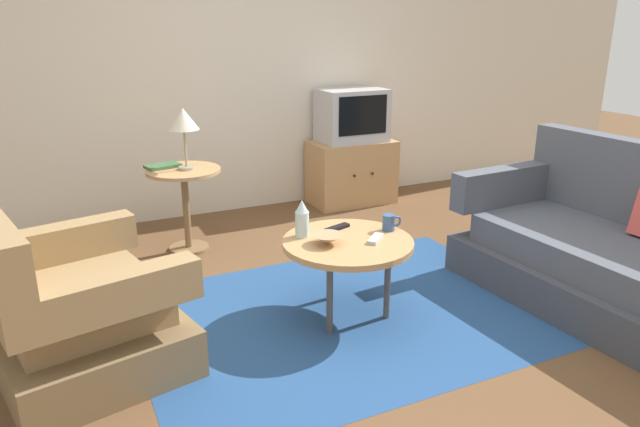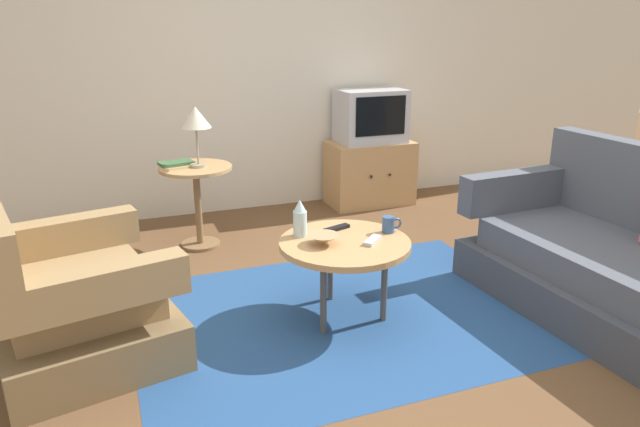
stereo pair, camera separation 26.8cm
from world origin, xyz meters
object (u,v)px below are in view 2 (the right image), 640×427
armchair (70,304)px  tv_stand (370,173)px  coffee_table (345,247)px  television (371,116)px  tv_remote_silver (372,240)px  bowl (323,239)px  side_table (197,189)px  tv_remote_dark (337,228)px  table_lamp (196,119)px  vase (300,219)px  book (176,163)px  couch (632,270)px  mug (389,224)px

armchair → tv_stand: 3.10m
coffee_table → television: television is taller
tv_remote_silver → bowl: bearing=-56.9°
bowl → tv_stand: bearing=58.3°
side_table → tv_remote_dark: bearing=-63.4°
table_lamp → vase: (0.36, -1.22, -0.39)m
book → vase: bearing=-82.8°
couch → tv_stand: bearing=6.2°
bowl → tv_remote_silver: bearing=-14.0°
bowl → tv_remote_silver: bowl is taller
coffee_table → mug: size_ratio=6.08×
vase → mug: size_ratio=1.79×
vase → mug: (0.50, -0.12, -0.06)m
armchair → vase: (1.23, 0.07, 0.27)m
armchair → coffee_table: size_ratio=1.48×
armchair → tv_stand: (2.50, 1.84, -0.00)m
vase → tv_remote_silver: (0.34, -0.23, -0.09)m
television → tv_remote_dark: bearing=-120.6°
table_lamp → tv_remote_dark: bearing=-63.9°
tv_remote_silver → television: bearing=-157.8°
coffee_table → table_lamp: (-0.56, 1.38, 0.53)m
television → table_lamp: bearing=-161.0°
couch → table_lamp: 2.92m
bowl → side_table: bearing=107.9°
armchair → tv_remote_silver: size_ratio=7.32×
coffee_table → table_lamp: 1.58m
vase → tv_remote_dark: (0.23, 0.02, -0.09)m
mug → tv_remote_silver: mug is taller
side_table → book: size_ratio=2.32×
book → side_table: bearing=-54.7°
armchair → side_table: bearing=134.5°
coffee_table → table_lamp: table_lamp is taller
tv_stand → tv_remote_dark: (-1.04, -1.75, 0.18)m
mug → tv_remote_silver: bearing=-145.0°
tv_stand → television: size_ratio=1.30×
couch → coffee_table: (-1.49, 0.59, 0.12)m
armchair → book: 1.63m
couch → television: 2.62m
bowl → book: size_ratio=0.65×
vase → mug: vase is taller
armchair → table_lamp: (0.87, 1.29, 0.67)m
coffee_table → vase: (-0.21, 0.16, 0.14)m
tv_remote_dark → book: size_ratio=0.65×
armchair → table_lamp: bearing=133.5°
armchair → table_lamp: table_lamp is taller
tv_remote_silver → tv_stand: bearing=-157.9°
tv_remote_dark → mug: bearing=-46.4°
coffee_table → television: size_ratio=1.25×
table_lamp → tv_remote_silver: (0.70, -1.45, -0.49)m
side_table → mug: side_table is taller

